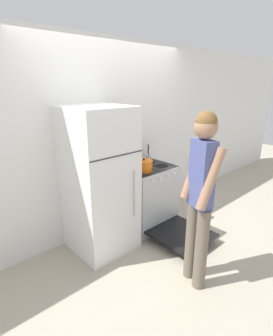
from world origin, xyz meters
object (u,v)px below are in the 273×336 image
at_px(stove_range, 147,196).
at_px(refrigerator, 100,181).
at_px(utensil_jar, 148,158).
at_px(dutch_oven_pot, 144,166).
at_px(person, 200,193).
at_px(tea_kettle, 131,161).

bearing_deg(stove_range, refrigerator, 179.77).
xyz_separation_m(refrigerator, utensil_jar, (0.99, 0.17, 0.07)).
relative_size(refrigerator, dutch_oven_pot, 6.27).
relative_size(stove_range, utensil_jar, 4.93).
xyz_separation_m(stove_range, person, (-0.46, -1.17, 0.57)).
relative_size(refrigerator, utensil_jar, 6.39).
distance_m(refrigerator, dutch_oven_pot, 0.65).
distance_m(refrigerator, utensil_jar, 1.00).
distance_m(dutch_oven_pot, utensil_jar, 0.44).
bearing_deg(stove_range, tea_kettle, 132.34).
height_order(utensil_jar, person, person).
relative_size(dutch_oven_pot, person, 0.16).
relative_size(stove_range, dutch_oven_pot, 4.84).
distance_m(dutch_oven_pot, tea_kettle, 0.26).
xyz_separation_m(dutch_oven_pot, utensil_jar, (0.35, 0.27, -0.01)).
height_order(stove_range, person, person).
height_order(refrigerator, person, person).
distance_m(utensil_jar, person, 1.49).
bearing_deg(utensil_jar, stove_range, -136.50).
height_order(stove_range, utensil_jar, utensil_jar).
bearing_deg(utensil_jar, dutch_oven_pot, -142.64).
bearing_deg(utensil_jar, refrigerator, -170.17).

